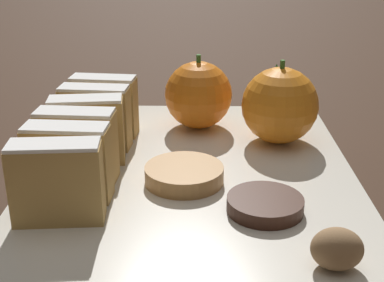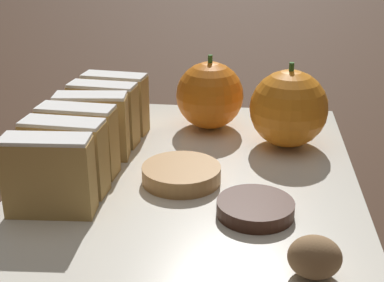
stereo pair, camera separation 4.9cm
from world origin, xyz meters
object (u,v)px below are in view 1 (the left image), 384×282
(orange_near, at_px, (280,105))
(walnut, at_px, (337,249))
(chocolate_cookie, at_px, (265,204))
(orange_far, at_px, (198,95))

(orange_near, bearing_deg, walnut, -87.75)
(orange_near, distance_m, chocolate_cookie, 0.16)
(walnut, relative_size, chocolate_cookie, 0.57)
(chocolate_cookie, bearing_deg, orange_far, 105.89)
(chocolate_cookie, bearing_deg, orange_near, 78.61)
(orange_far, height_order, walnut, orange_far)
(orange_far, xyz_separation_m, walnut, (0.09, -0.27, -0.02))
(walnut, bearing_deg, orange_near, 92.25)
(walnut, xyz_separation_m, chocolate_cookie, (-0.04, 0.08, -0.01))
(orange_far, relative_size, walnut, 2.35)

